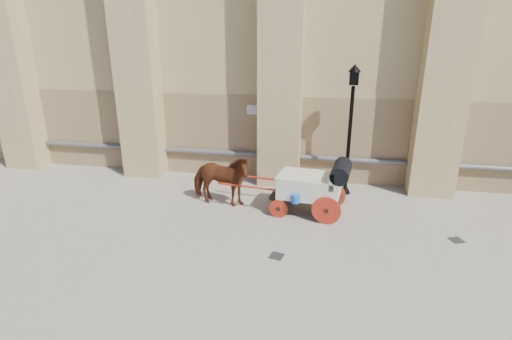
# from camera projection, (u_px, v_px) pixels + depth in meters

# --- Properties ---
(ground) EXTENTS (90.00, 90.00, 0.00)m
(ground) POSITION_uv_depth(u_px,v_px,m) (298.00, 233.00, 10.66)
(ground) COLOR gray
(ground) RESTS_ON ground
(horse) EXTENTS (2.02, 1.05, 1.64)m
(horse) POSITION_uv_depth(u_px,v_px,m) (220.00, 180.00, 12.11)
(horse) COLOR #652D15
(horse) RESTS_ON ground
(carriage) EXTENTS (3.90, 1.48, 1.67)m
(carriage) POSITION_uv_depth(u_px,v_px,m) (314.00, 185.00, 11.50)
(carriage) COLOR black
(carriage) RESTS_ON ground
(street_lamp) EXTENTS (0.39, 0.39, 4.17)m
(street_lamp) POSITION_uv_depth(u_px,v_px,m) (350.00, 127.00, 12.53)
(street_lamp) COLOR black
(street_lamp) RESTS_ON ground
(drain_grate_near) EXTENTS (0.38, 0.38, 0.01)m
(drain_grate_near) POSITION_uv_depth(u_px,v_px,m) (277.00, 256.00, 9.58)
(drain_grate_near) COLOR black
(drain_grate_near) RESTS_ON ground
(drain_grate_far) EXTENTS (0.42, 0.42, 0.01)m
(drain_grate_far) POSITION_uv_depth(u_px,v_px,m) (457.00, 240.00, 10.30)
(drain_grate_far) COLOR black
(drain_grate_far) RESTS_ON ground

